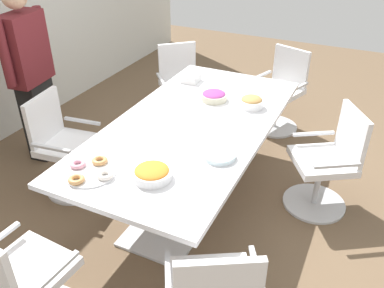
# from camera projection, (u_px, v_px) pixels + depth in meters

# --- Properties ---
(ground_plane) EXTENTS (10.00, 10.00, 0.01)m
(ground_plane) POSITION_uv_depth(u_px,v_px,m) (192.00, 196.00, 3.70)
(ground_plane) COLOR brown
(conference_table) EXTENTS (2.40, 1.20, 0.75)m
(conference_table) POSITION_uv_depth(u_px,v_px,m) (192.00, 136.00, 3.37)
(conference_table) COLOR silver
(conference_table) RESTS_ON ground
(office_chair_0) EXTENTS (0.69, 0.69, 0.91)m
(office_chair_0) POSITION_uv_depth(u_px,v_px,m) (280.00, 94.00, 4.61)
(office_chair_0) COLOR silver
(office_chair_0) RESTS_ON ground
(office_chair_1) EXTENTS (0.76, 0.76, 0.91)m
(office_chair_1) POSITION_uv_depth(u_px,v_px,m) (181.00, 90.00, 4.73)
(office_chair_1) COLOR silver
(office_chair_1) RESTS_ON ground
(office_chair_2) EXTENTS (0.61, 0.61, 0.91)m
(office_chair_2) POSITION_uv_depth(u_px,v_px,m) (65.00, 150.00, 3.60)
(office_chair_2) COLOR silver
(office_chair_2) RESTS_ON ground
(office_chair_3) EXTENTS (0.57, 0.57, 0.91)m
(office_chair_3) POSITION_uv_depth(u_px,v_px,m) (21.00, 285.00, 2.35)
(office_chair_3) COLOR silver
(office_chair_3) RESTS_ON ground
(office_chair_5) EXTENTS (0.74, 0.74, 0.91)m
(office_chair_5) POSITION_uv_depth(u_px,v_px,m) (327.00, 166.00, 3.39)
(office_chair_5) COLOR silver
(office_chair_5) RESTS_ON ground
(person_standing_1) EXTENTS (0.62, 0.28, 1.71)m
(person_standing_1) POSITION_uv_depth(u_px,v_px,m) (31.00, 74.00, 3.84)
(person_standing_1) COLOR black
(person_standing_1) RESTS_ON ground
(snack_bowl_chips_orange) EXTENTS (0.26, 0.26, 0.09)m
(snack_bowl_chips_orange) POSITION_uv_depth(u_px,v_px,m) (152.00, 173.00, 2.64)
(snack_bowl_chips_orange) COLOR white
(snack_bowl_chips_orange) RESTS_ON conference_table
(snack_bowl_cookies) EXTENTS (0.21, 0.21, 0.11)m
(snack_bowl_cookies) POSITION_uv_depth(u_px,v_px,m) (252.00, 102.00, 3.53)
(snack_bowl_cookies) COLOR white
(snack_bowl_cookies) RESTS_ON conference_table
(snack_bowl_candy_mix) EXTENTS (0.24, 0.24, 0.09)m
(snack_bowl_candy_mix) POSITION_uv_depth(u_px,v_px,m) (214.00, 96.00, 3.66)
(snack_bowl_candy_mix) COLOR beige
(snack_bowl_candy_mix) RESTS_ON conference_table
(donut_platter) EXTENTS (0.35, 0.35, 0.04)m
(donut_platter) POSITION_uv_depth(u_px,v_px,m) (90.00, 171.00, 2.70)
(donut_platter) COLOR white
(donut_platter) RESTS_ON conference_table
(plate_stack) EXTENTS (0.23, 0.23, 0.04)m
(plate_stack) POSITION_uv_depth(u_px,v_px,m) (220.00, 156.00, 2.86)
(plate_stack) COLOR white
(plate_stack) RESTS_ON conference_table
(napkin_pile) EXTENTS (0.17, 0.17, 0.08)m
(napkin_pile) POSITION_uv_depth(u_px,v_px,m) (191.00, 78.00, 4.03)
(napkin_pile) COLOR white
(napkin_pile) RESTS_ON conference_table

